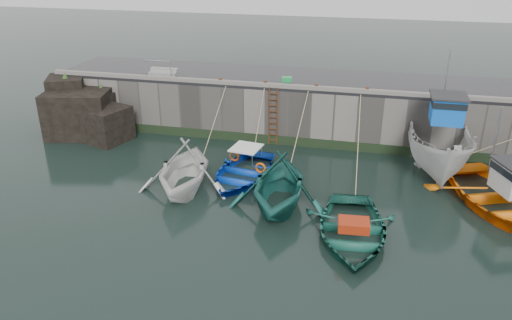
% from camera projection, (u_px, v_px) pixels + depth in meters
% --- Properties ---
extents(ground, '(120.00, 120.00, 0.00)m').
position_uv_depth(ground, '(272.00, 248.00, 18.17)').
color(ground, black).
rests_on(ground, ground).
extents(quay_back, '(30.00, 5.00, 3.00)m').
position_uv_depth(quay_back, '(316.00, 107.00, 28.68)').
color(quay_back, slate).
rests_on(quay_back, ground).
extents(road_back, '(30.00, 5.00, 0.16)m').
position_uv_depth(road_back, '(317.00, 80.00, 28.04)').
color(road_back, black).
rests_on(road_back, quay_back).
extents(kerb_back, '(30.00, 0.30, 0.20)m').
position_uv_depth(kerb_back, '(312.00, 88.00, 25.88)').
color(kerb_back, slate).
rests_on(kerb_back, road_back).
extents(algae_back, '(30.00, 0.08, 0.50)m').
position_uv_depth(algae_back, '(309.00, 143.00, 26.93)').
color(algae_back, black).
rests_on(algae_back, ground).
extents(rock_outcrop, '(5.85, 4.24, 3.41)m').
position_uv_depth(rock_outcrop, '(83.00, 112.00, 28.49)').
color(rock_outcrop, black).
rests_on(rock_outcrop, ground).
extents(ladder, '(0.51, 0.08, 3.20)m').
position_uv_depth(ladder, '(273.00, 117.00, 26.77)').
color(ladder, '#3F1E0F').
rests_on(ladder, ground).
extents(boat_near_white, '(4.88, 5.48, 2.64)m').
position_uv_depth(boat_near_white, '(185.00, 189.00, 22.49)').
color(boat_near_white, silver).
rests_on(boat_near_white, ground).
extents(boat_near_white_rope, '(0.04, 4.58, 3.10)m').
position_uv_depth(boat_near_white_rope, '(215.00, 152.00, 26.39)').
color(boat_near_white_rope, tan).
rests_on(boat_near_white_rope, ground).
extents(boat_near_blue, '(4.30, 5.51, 1.04)m').
position_uv_depth(boat_near_blue, '(242.00, 177.00, 23.59)').
color(boat_near_blue, '#0C3EBF').
rests_on(boat_near_blue, ground).
extents(boat_near_blue_rope, '(0.04, 3.29, 3.10)m').
position_uv_depth(boat_near_blue_rope, '(259.00, 150.00, 26.71)').
color(boat_near_blue_rope, tan).
rests_on(boat_near_blue_rope, ground).
extents(boat_near_blacktrim, '(4.66, 5.32, 2.69)m').
position_uv_depth(boat_near_blacktrim, '(279.00, 206.00, 21.07)').
color(boat_near_blacktrim, '#195A51').
rests_on(boat_near_blacktrim, ground).
extents(boat_near_blacktrim_rope, '(0.04, 5.05, 3.10)m').
position_uv_depth(boat_near_blacktrim_rope, '(296.00, 162.00, 25.22)').
color(boat_near_blacktrim_rope, tan).
rests_on(boat_near_blacktrim_rope, ground).
extents(boat_near_navy, '(4.30, 5.70, 1.12)m').
position_uv_depth(boat_near_navy, '(351.00, 237.00, 18.89)').
color(boat_near_navy, '#195749').
rests_on(boat_near_navy, ground).
extents(boat_near_navy_rope, '(0.04, 6.57, 3.10)m').
position_uv_depth(boat_near_navy_rope, '(358.00, 175.00, 23.80)').
color(boat_near_navy_rope, tan).
rests_on(boat_near_navy_rope, ground).
extents(boat_far_white, '(2.90, 7.68, 5.96)m').
position_uv_depth(boat_far_white, '(439.00, 145.00, 24.05)').
color(boat_far_white, silver).
rests_on(boat_far_white, ground).
extents(boat_far_orange, '(6.97, 8.08, 4.41)m').
position_uv_depth(boat_far_orange, '(502.00, 198.00, 20.75)').
color(boat_far_orange, orange).
rests_on(boat_far_orange, ground).
extents(fish_crate, '(0.60, 0.46, 0.26)m').
position_uv_depth(fish_crate, '(287.00, 79.00, 27.30)').
color(fish_crate, green).
rests_on(fish_crate, road_back).
extents(railing, '(1.60, 1.05, 1.00)m').
position_uv_depth(railing, '(163.00, 71.00, 28.66)').
color(railing, '#A5A8AD').
rests_on(railing, road_back).
extents(bollard_a, '(0.18, 0.18, 0.28)m').
position_uv_depth(bollard_a, '(221.00, 81.00, 27.01)').
color(bollard_a, '#3F1E0F').
rests_on(bollard_a, road_back).
extents(bollard_b, '(0.18, 0.18, 0.28)m').
position_uv_depth(bollard_b, '(266.00, 84.00, 26.48)').
color(bollard_b, '#3F1E0F').
rests_on(bollard_b, road_back).
extents(bollard_c, '(0.18, 0.18, 0.28)m').
position_uv_depth(bollard_c, '(316.00, 87.00, 25.91)').
color(bollard_c, '#3F1E0F').
rests_on(bollard_c, road_back).
extents(bollard_d, '(0.18, 0.18, 0.28)m').
position_uv_depth(bollard_d, '(367.00, 90.00, 25.36)').
color(bollard_d, '#3F1E0F').
rests_on(bollard_d, road_back).
extents(bollard_e, '(0.18, 0.18, 0.28)m').
position_uv_depth(bollard_e, '(433.00, 94.00, 24.69)').
color(bollard_e, '#3F1E0F').
rests_on(bollard_e, road_back).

